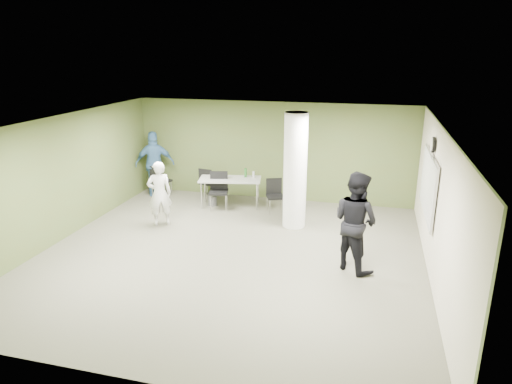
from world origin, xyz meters
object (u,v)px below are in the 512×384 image
(folding_table, at_px, (231,180))
(man_blue, at_px, (155,164))
(man_black, at_px, (355,221))
(chair_back_left, at_px, (159,179))
(woman_white, at_px, (160,194))

(folding_table, relative_size, man_blue, 0.93)
(folding_table, distance_m, man_blue, 2.49)
(man_black, bearing_deg, man_blue, 8.58)
(chair_back_left, xyz_separation_m, man_blue, (-0.17, 0.13, 0.41))
(man_black, bearing_deg, folding_table, -2.42)
(folding_table, bearing_deg, chair_back_left, 162.29)
(folding_table, distance_m, woman_white, 2.17)
(folding_table, xyz_separation_m, man_blue, (-2.45, 0.38, 0.22))
(chair_back_left, bearing_deg, man_black, 166.07)
(folding_table, distance_m, chair_back_left, 2.30)
(woman_white, bearing_deg, folding_table, -158.25)
(woman_white, bearing_deg, man_blue, -93.78)
(folding_table, xyz_separation_m, woman_white, (-1.26, -1.77, 0.06))
(folding_table, xyz_separation_m, man_black, (3.49, -2.98, 0.25))
(chair_back_left, bearing_deg, woman_white, 132.04)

